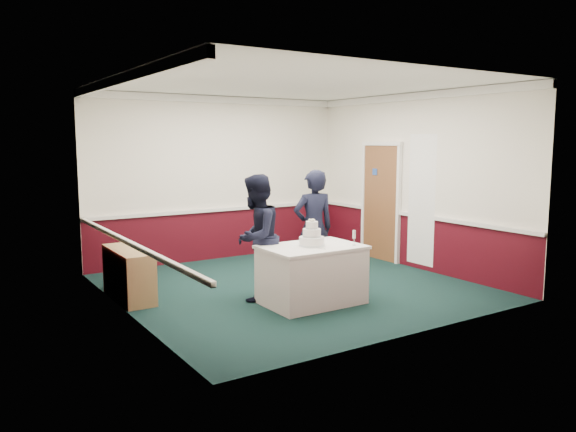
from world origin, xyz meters
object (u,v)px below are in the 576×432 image
person_man (256,237)px  person_woman (313,228)px  sideboard (129,274)px  wedding_cake (312,238)px  champagne_flute (354,235)px  cake_table (312,274)px  cake_knife (319,248)px

person_man → person_woman: person_woman is taller
sideboard → wedding_cake: 2.60m
sideboard → champagne_flute: (2.52, -1.83, 0.58)m
wedding_cake → sideboard: bearing=142.5°
cake_table → champagne_flute: 0.78m
cake_table → cake_knife: size_ratio=6.00×
cake_knife → person_woman: 1.13m
cake_table → person_man: 0.91m
sideboard → cake_table: bearing=-37.5°
person_man → cake_table: bearing=95.1°
wedding_cake → person_woman: size_ratio=0.21×
person_man → person_woman: size_ratio=0.99×
cake_knife → person_man: 0.93m
wedding_cake → cake_knife: size_ratio=1.65×
sideboard → wedding_cake: (2.02, -1.55, 0.55)m
champagne_flute → person_man: (-1.03, 0.86, -0.06)m
sideboard → cake_table: (2.02, -1.55, 0.05)m
cake_knife → person_man: size_ratio=0.13×
person_woman → cake_knife: bearing=69.2°
cake_knife → champagne_flute: bearing=-25.8°
wedding_cake → person_man: person_man is taller
cake_table → person_woman: size_ratio=0.75×
wedding_cake → person_man: 0.79m
champagne_flute → person_woman: (0.06, 1.04, -0.05)m
champagne_flute → wedding_cake: bearing=150.8°
champagne_flute → person_man: size_ratio=0.12×
sideboard → cake_knife: 2.68m
cake_knife → champagne_flute: champagne_flute is taller
champagne_flute → person_woman: bearing=86.5°
person_man → wedding_cake: bearing=95.1°
person_man → person_woman: bearing=151.9°
wedding_cake → champagne_flute: (0.50, -0.28, 0.03)m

